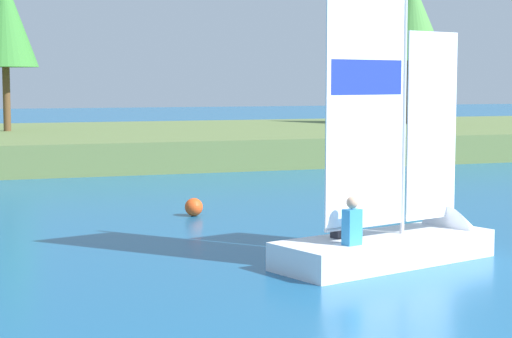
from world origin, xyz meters
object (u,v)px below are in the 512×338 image
(sailboat, at_px, (412,231))
(channel_buoy, at_px, (194,207))
(shoreline_tree_midright, at_px, (411,21))
(shoreline_tree_centre, at_px, (5,21))

(sailboat, relative_size, channel_buoy, 14.93)
(shoreline_tree_midright, xyz_separation_m, channel_buoy, (-15.70, -18.19, -5.77))
(shoreline_tree_centre, height_order, sailboat, shoreline_tree_centre)
(channel_buoy, bearing_deg, shoreline_tree_midright, 49.21)
(shoreline_tree_centre, distance_m, channel_buoy, 19.14)
(shoreline_tree_midright, relative_size, sailboat, 1.09)
(shoreline_tree_centre, height_order, channel_buoy, shoreline_tree_centre)
(shoreline_tree_midright, bearing_deg, shoreline_tree_centre, -179.87)
(shoreline_tree_centre, relative_size, shoreline_tree_midright, 0.92)
(shoreline_tree_midright, relative_size, channel_buoy, 16.34)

